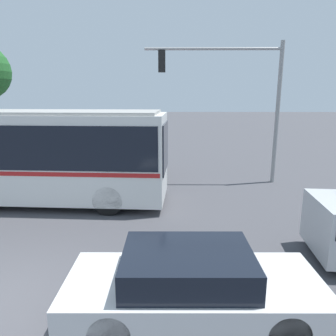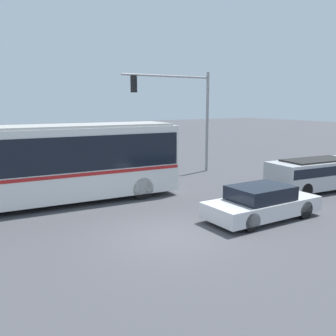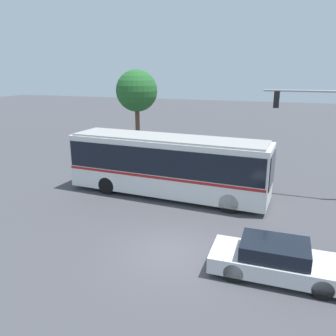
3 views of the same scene
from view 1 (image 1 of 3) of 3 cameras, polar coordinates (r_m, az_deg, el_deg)
The scene contains 4 objects.
city_bus at distance 12.80m, azimuth -26.66°, elevation 2.79°, with size 11.44×3.18×3.38m.
sedan_foreground at distance 5.96m, azimuth 4.39°, elevation -20.55°, with size 4.54×1.88×1.28m.
traffic_light_pole at distance 14.31m, azimuth 13.32°, elevation 13.72°, with size 5.90×0.24×6.15m.
flowering_hedge at distance 16.51m, azimuth -16.98°, elevation 1.82°, with size 7.07×1.54×1.69m.
Camera 1 is at (3.53, -5.21, 3.92)m, focal length 33.44 mm.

